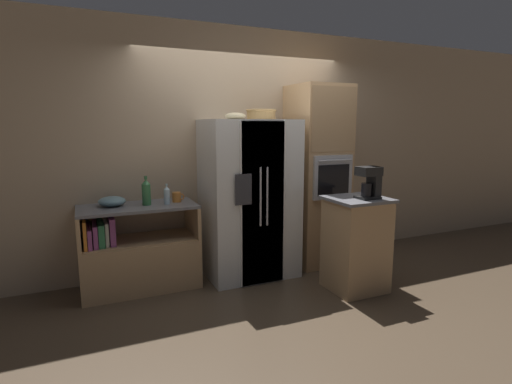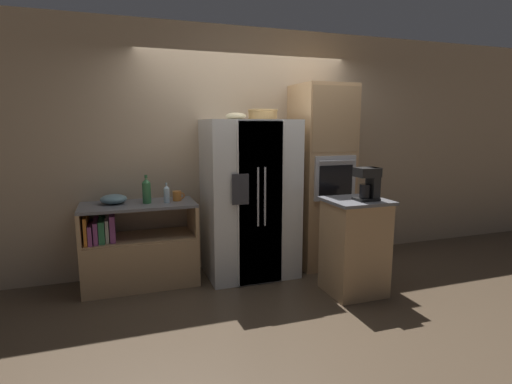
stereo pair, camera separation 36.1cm
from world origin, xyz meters
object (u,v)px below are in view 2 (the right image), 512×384
coffee_maker (369,182)px  bottle_short (147,191)px  refrigerator (250,199)px  bottle_tall (167,194)px  fruit_bowl (236,116)px  mixing_bowl (114,199)px  wicker_basket (263,114)px  mug (177,196)px  wall_oven (321,177)px

coffee_maker → bottle_short: bearing=153.6°
refrigerator → bottle_tall: size_ratio=8.22×
fruit_bowl → mixing_bowl: size_ratio=0.84×
bottle_short → coffee_maker: bearing=-26.4°
wicker_basket → bottle_short: wicker_basket is taller
refrigerator → bottle_short: (-1.11, 0.07, 0.14)m
refrigerator → bottle_short: bearing=176.2°
fruit_bowl → mug: fruit_bowl is taller
bottle_short → mixing_bowl: bottle_short is taller
wicker_basket → mug: (-0.97, 0.03, -0.88)m
mixing_bowl → coffee_maker: coffee_maker is taller
wall_oven → fruit_bowl: bearing=179.7°
wall_oven → wicker_basket: wall_oven is taller
bottle_short → coffee_maker: size_ratio=0.94×
wicker_basket → mixing_bowl: wicker_basket is taller
bottle_tall → mixing_bowl: bottle_tall is taller
refrigerator → mixing_bowl: refrigerator is taller
mixing_bowl → mug: bearing=-3.6°
mixing_bowl → bottle_tall: bearing=-13.0°
bottle_short → mug: 0.33m
wicker_basket → bottle_tall: bearing=-177.4°
refrigerator → bottle_short: size_ratio=5.85×
refrigerator → coffee_maker: size_ratio=5.48×
bottle_short → coffee_maker: coffee_maker is taller
coffee_maker → fruit_bowl: bearing=136.9°
bottle_short → coffee_maker: (2.02, -1.00, 0.13)m
wicker_basket → coffee_maker: bearing=-54.3°
refrigerator → wall_oven: size_ratio=0.81×
wicker_basket → refrigerator: bearing=-155.5°
refrigerator → bottle_tall: bearing=177.9°
bottle_tall → wall_oven: bearing=0.4°
mug → coffee_maker: 2.00m
refrigerator → fruit_bowl: (-0.14, 0.05, 0.91)m
refrigerator → bottle_tall: refrigerator is taller
wall_oven → mixing_bowl: wall_oven is taller
bottle_tall → bottle_short: size_ratio=0.71×
fruit_bowl → bottle_tall: size_ratio=1.06×
wall_oven → fruit_bowl: 1.27m
mixing_bowl → coffee_maker: 2.60m
bottle_short → coffee_maker: 2.26m
refrigerator → wicker_basket: size_ratio=5.17×
bottle_tall → mug: size_ratio=1.63×
wall_oven → mixing_bowl: (-2.35, 0.11, -0.15)m
refrigerator → mug: refrigerator is taller
fruit_bowl → bottle_short: 1.24m
fruit_bowl → mug: size_ratio=1.73×
mug → mixing_bowl: 0.65m
mug → mixing_bowl: (-0.65, 0.04, -0.00)m
wall_oven → mixing_bowl: bearing=177.4°
wall_oven → mug: 1.71m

